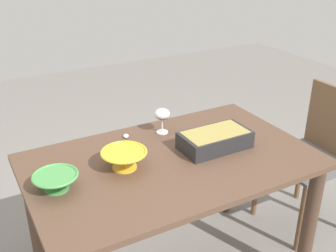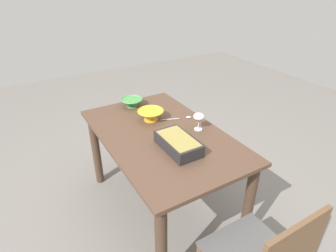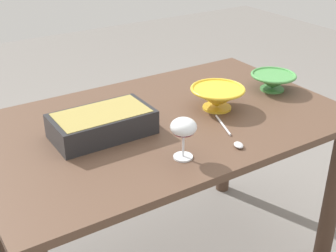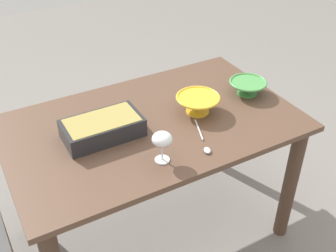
{
  "view_description": "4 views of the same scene",
  "coord_description": "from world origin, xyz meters",
  "views": [
    {
      "loc": [
        0.84,
        1.49,
        1.75
      ],
      "look_at": [
        -0.07,
        -0.16,
        0.85
      ],
      "focal_mm": 43.58,
      "sensor_mm": 36.0,
      "label": 1
    },
    {
      "loc": [
        -1.61,
        0.89,
        1.84
      ],
      "look_at": [
        -0.0,
        -0.06,
        0.81
      ],
      "focal_mm": 30.04,
      "sensor_mm": 36.0,
      "label": 2
    },
    {
      "loc": [
        -0.82,
        -1.31,
        1.52
      ],
      "look_at": [
        -0.08,
        -0.16,
        0.82
      ],
      "focal_mm": 48.61,
      "sensor_mm": 36.0,
      "label": 3
    },
    {
      "loc": [
        -0.72,
        -1.46,
        1.88
      ],
      "look_at": [
        -0.01,
        -0.18,
        0.85
      ],
      "focal_mm": 44.43,
      "sensor_mm": 36.0,
      "label": 4
    }
  ],
  "objects": [
    {
      "name": "ground_plane",
      "position": [
        0.0,
        0.0,
        0.0
      ],
      "size": [
        8.0,
        8.0,
        0.0
      ],
      "primitive_type": "plane",
      "color": "gray"
    },
    {
      "name": "dining_table",
      "position": [
        0.0,
        0.0,
        0.62
      ],
      "size": [
        1.38,
        0.85,
        0.76
      ],
      "color": "brown",
      "rests_on": "ground_plane"
    },
    {
      "name": "small_bowl",
      "position": [
        0.23,
        -0.03,
        0.81
      ],
      "size": [
        0.22,
        0.22,
        0.09
      ],
      "color": "yellow",
      "rests_on": "dining_table"
    },
    {
      "name": "mixing_bowl",
      "position": [
        0.56,
        -0.01,
        0.8
      ],
      "size": [
        0.2,
        0.2,
        0.07
      ],
      "color": "#4C994C",
      "rests_on": "dining_table"
    },
    {
      "name": "wine_glass",
      "position": [
        -0.09,
        -0.28,
        0.86
      ],
      "size": [
        0.09,
        0.09,
        0.14
      ],
      "color": "white",
      "rests_on": "dining_table"
    },
    {
      "name": "casserole_dish",
      "position": [
        -0.25,
        0.01,
        0.81
      ],
      "size": [
        0.35,
        0.19,
        0.09
      ],
      "color": "#262628",
      "rests_on": "dining_table"
    },
    {
      "name": "serving_spoon",
      "position": [
        0.12,
        -0.27,
        0.77
      ],
      "size": [
        0.11,
        0.25,
        0.01
      ],
      "color": "silver",
      "rests_on": "dining_table"
    }
  ]
}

